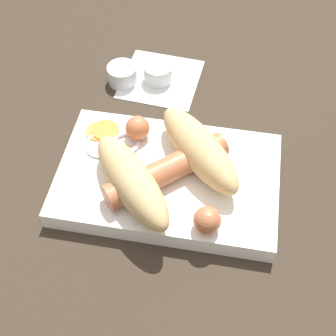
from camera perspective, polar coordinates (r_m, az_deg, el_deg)
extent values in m
plane|color=#33281E|center=(0.60, 0.00, -2.10)|extent=(3.00, 3.00, 0.00)
cube|color=white|center=(0.59, 0.00, -1.36)|extent=(0.27, 0.17, 0.03)
ellipsoid|color=tan|center=(0.54, -4.44, -1.62)|extent=(0.13, 0.14, 0.05)
ellipsoid|color=tan|center=(0.57, 3.82, 2.30)|extent=(0.13, 0.14, 0.05)
cylinder|color=#B26642|center=(0.56, 0.22, -0.32)|extent=(0.14, 0.13, 0.03)
sphere|color=#B26642|center=(0.52, 4.81, -6.34)|extent=(0.03, 0.03, 0.03)
sphere|color=#B26642|center=(0.60, -3.73, 4.89)|extent=(0.03, 0.03, 0.03)
cylinder|color=orange|center=(0.63, -8.47, 4.46)|extent=(0.04, 0.04, 0.00)
cylinder|color=orange|center=(0.62, -7.62, 4.56)|extent=(0.04, 0.04, 0.00)
cylinder|color=orange|center=(0.60, -7.57, 1.71)|extent=(0.03, 0.03, 0.00)
cylinder|color=orange|center=(0.60, -6.03, 1.67)|extent=(0.04, 0.04, 0.00)
torus|color=silver|center=(0.61, -8.14, 2.75)|extent=(0.04, 0.04, 0.00)
torus|color=silver|center=(0.61, -5.14, 3.08)|extent=(0.04, 0.04, 0.01)
cube|color=white|center=(0.73, -0.91, 10.82)|extent=(0.12, 0.12, 0.00)
cylinder|color=silver|center=(0.72, -1.22, 11.54)|extent=(0.04, 0.04, 0.03)
cylinder|color=maroon|center=(0.73, -1.21, 11.06)|extent=(0.04, 0.04, 0.01)
cylinder|color=silver|center=(0.72, -5.59, 11.28)|extent=(0.04, 0.04, 0.03)
cylinder|color=#4C662D|center=(0.73, -5.54, 10.79)|extent=(0.04, 0.04, 0.01)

